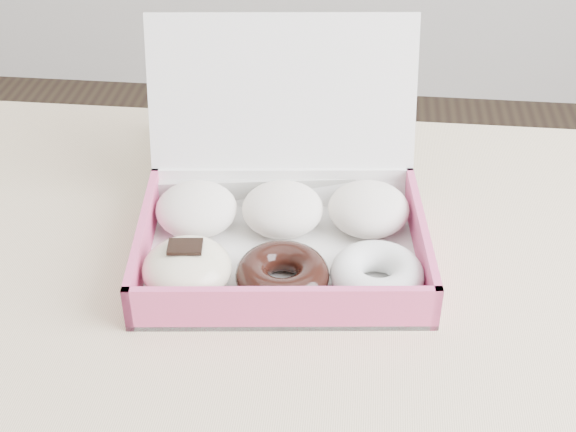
# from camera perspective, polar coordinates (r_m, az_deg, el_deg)

# --- Properties ---
(table) EXTENTS (1.20, 0.80, 0.75)m
(table) POSITION_cam_1_polar(r_m,az_deg,el_deg) (0.84, 4.69, -10.99)
(table) COLOR tan
(table) RESTS_ON ground
(donut_box) EXTENTS (0.32, 0.30, 0.21)m
(donut_box) POSITION_cam_1_polar(r_m,az_deg,el_deg) (0.84, -0.61, -0.59)
(donut_box) COLOR silver
(donut_box) RESTS_ON table
(newspapers) EXTENTS (0.26, 0.22, 0.04)m
(newspapers) POSITION_cam_1_polar(r_m,az_deg,el_deg) (0.99, -2.20, 4.43)
(newspapers) COLOR beige
(newspapers) RESTS_ON table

